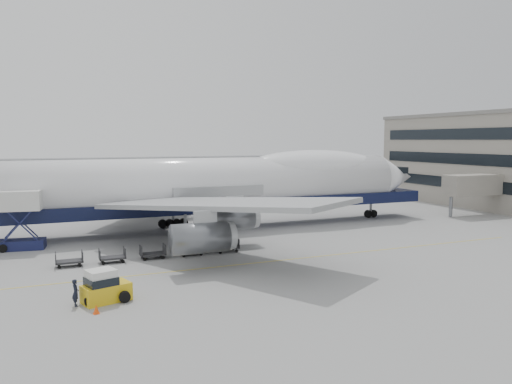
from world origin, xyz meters
name	(u,v)px	position (x,y,z in m)	size (l,w,h in m)	color
ground	(237,249)	(0.00, 0.00, 0.00)	(260.00, 260.00, 0.00)	gray
apron_line	(261,262)	(0.00, -6.00, 0.01)	(60.00, 0.15, 0.01)	gold
hangar	(83,174)	(-10.00, 70.00, 3.50)	(110.00, 8.00, 7.00)	slate
airliner	(207,184)	(0.64, 12.00, 5.62)	(67.00, 55.30, 19.98)	white
catering_truck	(20,216)	(-20.23, 8.52, 3.42)	(4.78, 3.61, 5.99)	#171C47
baggage_tug	(104,287)	(-14.27, -11.94, 1.02)	(3.49, 2.53, 2.29)	gold
ground_worker	(76,293)	(-16.15, -12.10, 0.92)	(0.67, 0.44, 1.84)	black
traffic_cone	(96,309)	(-15.03, -14.18, 0.28)	(0.40, 0.40, 0.60)	#F7490D
dolly_0	(69,261)	(-16.06, -0.76, 0.53)	(2.30, 1.35, 1.30)	#2D2D30
dolly_1	(112,257)	(-12.40, -0.76, 0.53)	(2.30, 1.35, 1.30)	#2D2D30
dolly_2	(153,253)	(-8.73, -0.76, 0.53)	(2.30, 1.35, 1.30)	#2D2D30
dolly_3	(191,250)	(-5.07, -0.76, 0.53)	(2.30, 1.35, 1.30)	#2D2D30
dolly_4	(227,247)	(-1.41, -0.76, 0.53)	(2.30, 1.35, 1.30)	#2D2D30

